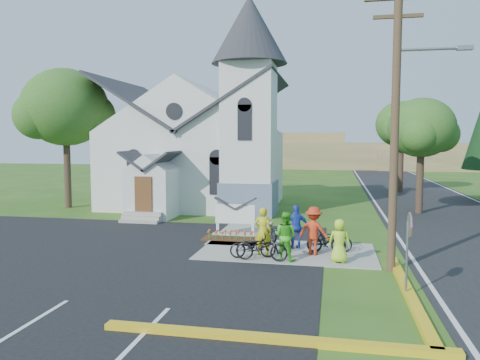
% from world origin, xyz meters
% --- Properties ---
extents(ground, '(120.00, 120.00, 0.00)m').
position_xyz_m(ground, '(0.00, 0.00, 0.00)').
color(ground, '#305317').
rests_on(ground, ground).
extents(parking_lot, '(20.00, 16.00, 0.02)m').
position_xyz_m(parking_lot, '(-7.00, -2.00, 0.01)').
color(parking_lot, black).
rests_on(parking_lot, ground).
extents(road, '(8.00, 90.00, 0.02)m').
position_xyz_m(road, '(10.00, 15.00, 0.01)').
color(road, black).
rests_on(road, ground).
extents(sidewalk, '(7.00, 4.00, 0.05)m').
position_xyz_m(sidewalk, '(1.50, 0.50, 0.03)').
color(sidewalk, gray).
rests_on(sidewalk, ground).
extents(church, '(12.35, 12.00, 13.00)m').
position_xyz_m(church, '(-5.48, 12.48, 5.25)').
color(church, white).
rests_on(church, ground).
extents(church_sign, '(2.20, 0.40, 1.70)m').
position_xyz_m(church_sign, '(-1.20, 3.20, 1.03)').
color(church_sign, gray).
rests_on(church_sign, ground).
extents(flower_bed, '(2.60, 1.10, 0.07)m').
position_xyz_m(flower_bed, '(-1.20, 2.30, 0.04)').
color(flower_bed, '#38210F').
rests_on(flower_bed, ground).
extents(utility_pole, '(3.45, 0.28, 10.00)m').
position_xyz_m(utility_pole, '(5.36, -1.50, 5.40)').
color(utility_pole, '#4D3726').
rests_on(utility_pole, ground).
extents(stop_sign, '(0.11, 0.76, 2.48)m').
position_xyz_m(stop_sign, '(5.43, -4.20, 1.78)').
color(stop_sign, gray).
rests_on(stop_sign, ground).
extents(tree_lot_corner, '(5.60, 5.60, 9.15)m').
position_xyz_m(tree_lot_corner, '(-14.00, 10.00, 6.60)').
color(tree_lot_corner, '#36241D').
rests_on(tree_lot_corner, ground).
extents(tree_road_near, '(4.00, 4.00, 7.05)m').
position_xyz_m(tree_road_near, '(8.50, 12.00, 5.21)').
color(tree_road_near, '#36241D').
rests_on(tree_road_near, ground).
extents(tree_road_mid, '(4.40, 4.40, 7.80)m').
position_xyz_m(tree_road_mid, '(9.00, 24.00, 5.78)').
color(tree_road_mid, '#36241D').
rests_on(tree_road_mid, ground).
extents(distant_hills, '(61.00, 10.00, 5.60)m').
position_xyz_m(distant_hills, '(3.36, 56.33, 2.17)').
color(distant_hills, olive).
rests_on(distant_hills, ground).
extents(cyclist_0, '(0.71, 0.49, 1.88)m').
position_xyz_m(cyclist_0, '(0.65, -0.37, 0.99)').
color(cyclist_0, gold).
rests_on(cyclist_0, sidewalk).
extents(bike_0, '(1.97, 0.70, 1.03)m').
position_xyz_m(bike_0, '(0.73, -1.20, 0.57)').
color(bike_0, black).
rests_on(bike_0, sidewalk).
extents(cyclist_1, '(1.08, 0.97, 1.83)m').
position_xyz_m(cyclist_1, '(1.57, -0.96, 0.96)').
color(cyclist_1, green).
rests_on(cyclist_1, sidewalk).
extents(bike_1, '(1.71, 1.10, 1.00)m').
position_xyz_m(bike_1, '(1.00, 0.72, 0.55)').
color(bike_1, black).
rests_on(bike_1, sidewalk).
extents(cyclist_2, '(1.14, 0.76, 1.81)m').
position_xyz_m(cyclist_2, '(1.83, 1.01, 0.95)').
color(cyclist_2, blue).
rests_on(cyclist_2, sidewalk).
extents(bike_2, '(1.85, 1.06, 0.92)m').
position_xyz_m(bike_2, '(0.33, -0.85, 0.51)').
color(bike_2, black).
rests_on(bike_2, sidewalk).
extents(cyclist_3, '(1.38, 1.05, 1.88)m').
position_xyz_m(cyclist_3, '(2.58, 0.12, 0.99)').
color(cyclist_3, red).
rests_on(cyclist_3, sidewalk).
extents(bike_3, '(1.58, 0.61, 0.92)m').
position_xyz_m(bike_3, '(3.07, 0.51, 0.51)').
color(bike_3, black).
rests_on(bike_3, sidewalk).
extents(cyclist_4, '(0.82, 0.56, 1.61)m').
position_xyz_m(cyclist_4, '(3.55, -0.92, 0.86)').
color(cyclist_4, '#B2E92B').
rests_on(cyclist_4, sidewalk).
extents(bike_4, '(1.87, 0.84, 0.95)m').
position_xyz_m(bike_4, '(3.18, 0.63, 0.53)').
color(bike_4, black).
rests_on(bike_4, sidewalk).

